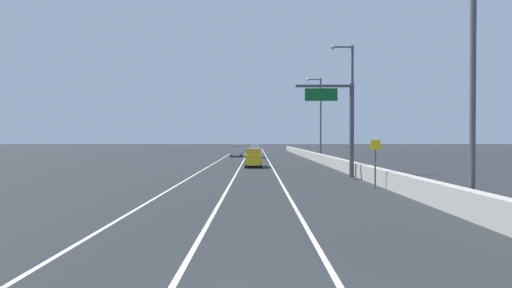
# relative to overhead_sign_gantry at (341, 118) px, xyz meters

# --- Properties ---
(ground_plane) EXTENTS (320.00, 320.00, 0.00)m
(ground_plane) POSITION_rel_overhead_sign_gantry_xyz_m (-6.67, 37.99, -4.73)
(ground_plane) COLOR #26282B
(lane_stripe_left) EXTENTS (0.16, 130.00, 0.00)m
(lane_stripe_left) POSITION_rel_overhead_sign_gantry_xyz_m (-12.17, 28.99, -4.73)
(lane_stripe_left) COLOR silver
(lane_stripe_left) RESTS_ON ground_plane
(lane_stripe_center) EXTENTS (0.16, 130.00, 0.00)m
(lane_stripe_center) POSITION_rel_overhead_sign_gantry_xyz_m (-8.67, 28.99, -4.73)
(lane_stripe_center) COLOR silver
(lane_stripe_center) RESTS_ON ground_plane
(lane_stripe_right) EXTENTS (0.16, 130.00, 0.00)m
(lane_stripe_right) POSITION_rel_overhead_sign_gantry_xyz_m (-5.17, 28.99, -4.73)
(lane_stripe_right) COLOR silver
(lane_stripe_right) RESTS_ON ground_plane
(jersey_barrier_right) EXTENTS (0.60, 120.00, 1.10)m
(jersey_barrier_right) POSITION_rel_overhead_sign_gantry_xyz_m (1.34, 13.99, -4.18)
(jersey_barrier_right) COLOR #B2ADA3
(jersey_barrier_right) RESTS_ON ground_plane
(overhead_sign_gantry) EXTENTS (4.68, 0.36, 7.50)m
(overhead_sign_gantry) POSITION_rel_overhead_sign_gantry_xyz_m (0.00, 0.00, 0.00)
(overhead_sign_gantry) COLOR #47474C
(overhead_sign_gantry) RESTS_ON ground_plane
(speed_advisory_sign) EXTENTS (0.60, 0.11, 3.00)m
(speed_advisory_sign) POSITION_rel_overhead_sign_gantry_xyz_m (0.44, -7.40, -2.96)
(speed_advisory_sign) COLOR #4C4C51
(speed_advisory_sign) RESTS_ON ground_plane
(lamp_post_right_near) EXTENTS (2.14, 0.44, 11.67)m
(lamp_post_right_near) POSITION_rel_overhead_sign_gantry_xyz_m (1.86, -15.49, 1.88)
(lamp_post_right_near) COLOR #4C4C51
(lamp_post_right_near) RESTS_ON ground_plane
(lamp_post_right_second) EXTENTS (2.14, 0.44, 11.67)m
(lamp_post_right_second) POSITION_rel_overhead_sign_gantry_xyz_m (1.65, 4.63, 1.88)
(lamp_post_right_second) COLOR #4C4C51
(lamp_post_right_second) RESTS_ON ground_plane
(lamp_post_right_third) EXTENTS (2.14, 0.44, 11.67)m
(lamp_post_right_third) POSITION_rel_overhead_sign_gantry_xyz_m (1.99, 24.75, 1.88)
(lamp_post_right_third) COLOR #4C4C51
(lamp_post_right_third) RESTS_ON ground_plane
(car_yellow_0) EXTENTS (1.86, 4.69, 2.00)m
(car_yellow_0) POSITION_rel_overhead_sign_gantry_xyz_m (-7.23, 11.52, -3.73)
(car_yellow_0) COLOR gold
(car_yellow_0) RESTS_ON ground_plane
(car_silver_1) EXTENTS (1.84, 4.37, 2.09)m
(car_silver_1) POSITION_rel_overhead_sign_gantry_xyz_m (-10.29, 36.70, -3.69)
(car_silver_1) COLOR #B7B7BC
(car_silver_1) RESTS_ON ground_plane
(car_white_2) EXTENTS (1.93, 4.35, 2.03)m
(car_white_2) POSITION_rel_overhead_sign_gantry_xyz_m (-7.01, 33.34, -3.72)
(car_white_2) COLOR white
(car_white_2) RESTS_ON ground_plane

